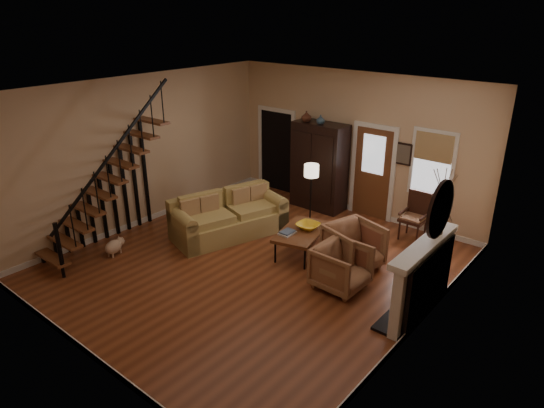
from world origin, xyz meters
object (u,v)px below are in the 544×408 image
Objects in this scene: armchair_right at (354,246)px; side_chair at (414,217)px; floor_lamp at (311,195)px; coffee_table at (301,242)px; sofa at (229,216)px; armchair_left at (341,267)px; armoire at (319,166)px.

side_chair is at bearing 5.70° from armchair_right.
floor_lamp is 2.25m from side_chair.
armchair_right is at bearing -31.17° from floor_lamp.
floor_lamp is (-0.68, 1.26, 0.46)m from coffee_table.
sofa reaches higher than armchair_left.
armchair_right is (1.07, 0.20, 0.17)m from coffee_table.
armoire reaches higher than coffee_table.
sofa is at bearing -169.70° from coffee_table.
armchair_right is at bearing -101.11° from side_chair.
armoire is at bearing 116.71° from coffee_table.
coffee_table is at bearing 67.02° from armchair_left.
sofa is at bearing 117.23° from armchair_right.
armoire reaches higher than floor_lamp.
armchair_left is 0.93× the size of armchair_right.
coffee_table is (1.69, 0.31, -0.20)m from sofa.
armchair_left is 0.81m from armchair_right.
coffee_table is 1.40× the size of armchair_right.
side_chair is (0.36, 1.82, 0.08)m from armchair_right.
armoire is at bearing 175.52° from side_chair.
sofa reaches higher than coffee_table.
sofa is at bearing 85.98° from armchair_left.
armoire is 2.61m from side_chair.
sofa is 1.83× the size of coffee_table.
floor_lamp reaches higher than armchair_left.
sofa reaches higher than armchair_right.
armchair_left is 0.61× the size of floor_lamp.
sofa is 1.70× the size of floor_lamp.
armchair_right is (-0.22, 0.78, 0.03)m from armchair_left.
armoire is 2.66m from sofa.
armchair_right is at bearing 27.85° from sofa.
coffee_table is at bearing -125.31° from side_chair.
armoire is at bearing 114.63° from floor_lamp.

